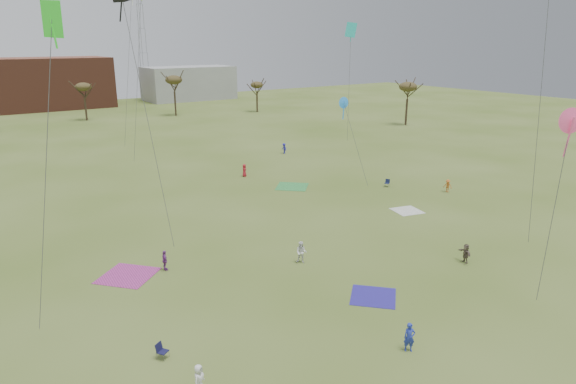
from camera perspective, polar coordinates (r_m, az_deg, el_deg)
ground at (r=30.83m, az=13.31°, el=-15.20°), size 260.00×260.00×0.00m
flyer_near_left at (r=25.85m, az=-9.91°, el=-19.88°), size 0.87×0.83×1.50m
flyer_near_right at (r=29.02m, az=13.39°, el=-15.49°), size 0.71×0.66×1.63m
spectator_fore_c at (r=40.64m, az=19.20°, el=-6.48°), size 0.83×1.43×1.47m
flyer_mid_b at (r=58.57m, az=17.38°, el=0.67°), size 0.84×1.05×1.42m
spectator_mid_d at (r=38.20m, az=-13.58°, el=-7.44°), size 0.46×0.93×1.52m
spectator_mid_e at (r=38.30m, az=1.49°, el=-6.75°), size 1.02×1.04×1.68m
flyer_far_b at (r=62.55m, az=-4.90°, el=2.42°), size 0.74×0.89×1.54m
flyer_far_c at (r=75.23m, az=-0.45°, el=4.89°), size 0.61×1.01×1.52m
blanket_blue at (r=34.34m, az=9.49°, el=-11.45°), size 4.03×4.03×0.03m
blanket_cream at (r=51.25m, az=13.14°, el=-2.07°), size 3.10×3.10×0.03m
blanket_plum at (r=38.36m, az=-17.45°, el=-8.90°), size 4.94×4.94×0.03m
blanket_olive at (r=58.14m, az=0.46°, el=0.60°), size 4.86×4.86×0.03m
camp_chair_left at (r=28.76m, az=-13.82°, el=-17.16°), size 0.71×0.73×0.87m
camp_chair_right at (r=59.12m, az=10.98°, el=0.82°), size 0.71×0.70×0.87m
kites_aloft at (r=48.08m, az=-12.17°, el=18.22°), size 65.89×67.77×24.13m
tree_line at (r=98.05m, az=-24.88°, el=9.86°), size 117.44×49.32×8.91m
building_brick at (r=139.63m, az=-24.82°, el=10.99°), size 26.00×16.00×12.00m
building_grey at (r=148.22m, az=-10.99°, el=11.84°), size 24.00×12.00×9.00m
radio_tower at (r=150.61m, az=-16.08°, el=17.19°), size 1.51×1.72×41.00m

